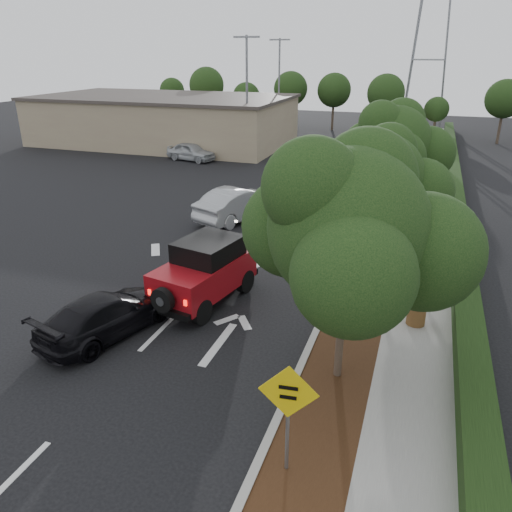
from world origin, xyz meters
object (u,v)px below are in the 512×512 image
at_px(silver_suv_ahead, 332,215).
at_px(red_jeep, 208,270).
at_px(speed_hump_sign, 288,405).
at_px(black_suv_oncoming, 107,314).

bearing_deg(silver_suv_ahead, red_jeep, -118.81).
bearing_deg(red_jeep, silver_suv_ahead, 84.44).
xyz_separation_m(silver_suv_ahead, speed_hump_sign, (2.00, -15.17, 1.03)).
distance_m(silver_suv_ahead, speed_hump_sign, 15.34).
bearing_deg(speed_hump_sign, red_jeep, 118.78).
height_order(silver_suv_ahead, speed_hump_sign, speed_hump_sign).
bearing_deg(black_suv_oncoming, speed_hump_sign, 167.98).
distance_m(black_suv_oncoming, speed_hump_sign, 7.55).
height_order(silver_suv_ahead, black_suv_oncoming, silver_suv_ahead).
relative_size(red_jeep, silver_suv_ahead, 0.87).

